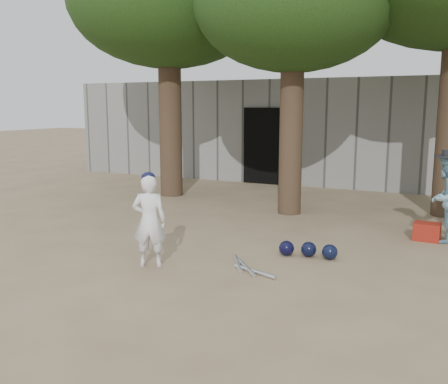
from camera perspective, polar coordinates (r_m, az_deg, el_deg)
The scene contains 7 objects.
ground at distance 7.24m, azimuth -7.81°, elevation -8.30°, with size 70.00×70.00×0.00m, color #937C5E.
boy_player at distance 7.05m, azimuth -8.53°, elevation -3.29°, with size 0.48×0.31×1.31m, color white.
spectator_blue at distance 9.00m, azimuth 24.01°, elevation -0.70°, with size 0.71×0.55×1.46m, color #7EAEC3.
red_bag at distance 9.09m, azimuth 22.17°, elevation -4.22°, with size 0.42×0.32×0.30m, color maroon.
back_building at distance 16.52m, azimuth 12.30°, elevation 6.99°, with size 16.00×5.24×3.00m.
helmet_row at distance 7.61m, azimuth 9.59°, elevation -6.53°, with size 0.87×0.32×0.23m.
bat_pile at distance 7.01m, azimuth 2.52°, elevation -8.58°, with size 0.92×0.74×0.06m.
Camera 1 is at (3.82, -5.72, 2.23)m, focal length 40.00 mm.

